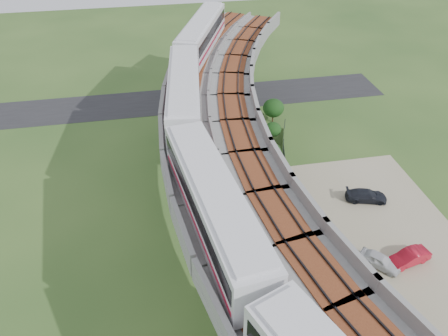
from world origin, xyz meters
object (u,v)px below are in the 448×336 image
Objects in this scene: car_dark at (366,196)px; metro_train at (225,141)px; car_white at (380,261)px; car_red at (409,257)px.

metro_train is at bearing 121.39° from car_dark.
metro_train reaches higher than car_dark.
car_white and car_dark have the same top height.
car_red is (2.67, -0.15, 0.04)m from car_white.
car_red reaches higher than car_white.
metro_train is 15.33× the size of car_red.
car_white is 0.91× the size of car_red.
metro_train is at bearing -116.50° from car_red.
metro_train is 20.32m from car_dark.
car_white is at bearing -105.71° from car_red.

